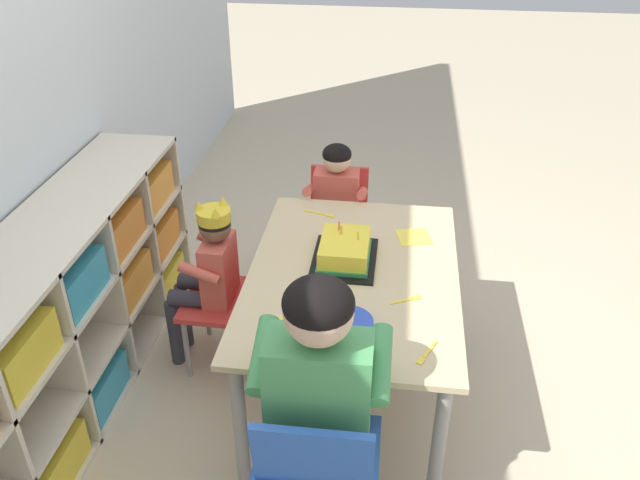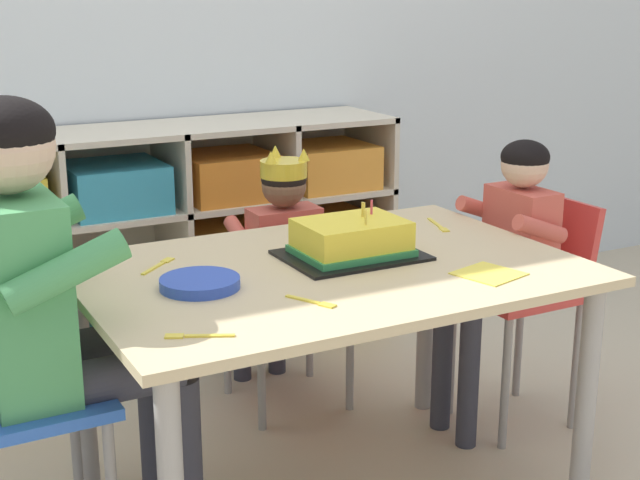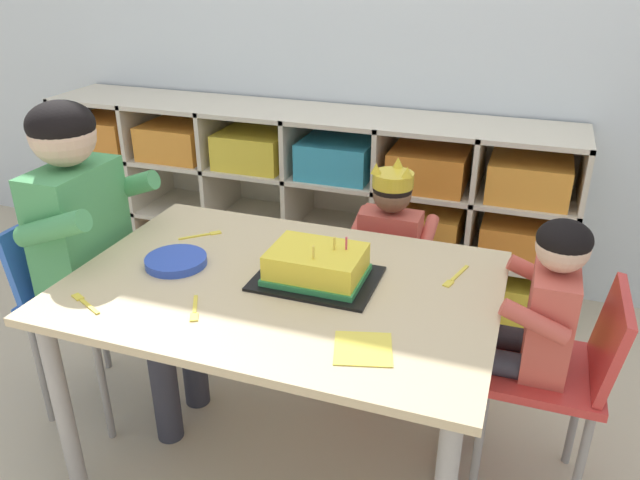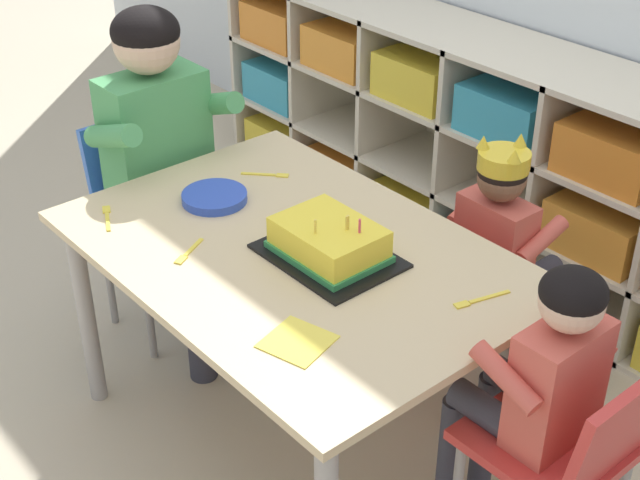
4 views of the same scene
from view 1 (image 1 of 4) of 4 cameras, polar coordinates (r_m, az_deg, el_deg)
ground at (r=2.86m, az=2.60°, el=-13.32°), size 16.00×16.00×0.00m
storage_cubby_shelf at (r=2.63m, az=-23.88°, el=-9.96°), size 2.40×0.38×0.80m
activity_table at (r=2.51m, az=2.90°, el=-4.35°), size 1.15×0.79×0.63m
classroom_chair_blue at (r=2.83m, az=-7.40°, el=-4.93°), size 0.36×0.36×0.59m
child_with_crown at (r=2.78m, az=-9.74°, el=-2.26°), size 0.30×0.31×0.80m
classroom_chair_adult_side at (r=2.04m, az=-0.29°, el=-18.88°), size 0.32×0.37×0.69m
adult_helper_seated at (r=1.95m, az=0.10°, el=-12.33°), size 0.44×0.41×1.06m
classroom_chair_guest_side at (r=3.22m, az=1.50°, el=1.59°), size 0.34×0.31×0.67m
guest_at_table_side at (r=3.06m, az=1.34°, el=2.80°), size 0.31×0.30×0.85m
birthday_cake_on_tray at (r=2.52m, az=2.17°, el=-1.01°), size 0.33×0.25×0.13m
paper_plate_stack at (r=2.19m, az=2.43°, el=-7.35°), size 0.18×0.18×0.02m
paper_napkin_square at (r=2.71m, az=8.23°, el=0.27°), size 0.16×0.16×0.00m
fork_near_cake_tray at (r=2.12m, az=9.34°, el=-9.88°), size 0.12×0.07×0.00m
fork_by_napkin at (r=2.20m, az=-2.89°, el=-7.54°), size 0.11×0.10×0.00m
fork_scattered_mid_table at (r=2.85m, az=0.09°, el=2.33°), size 0.05×0.14×0.00m
fork_near_child_seat at (r=2.34m, az=7.75°, el=-5.23°), size 0.07×0.12×0.00m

